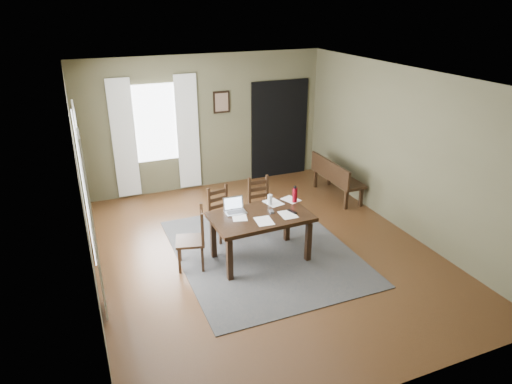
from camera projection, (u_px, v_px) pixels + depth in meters
name	position (u px, v px, depth m)	size (l,w,h in m)	color
ground	(263.00, 252.00, 7.18)	(5.00, 6.00, 0.01)	#492C16
room_shell	(264.00, 141.00, 6.47)	(5.02, 6.02, 2.71)	brown
rug	(263.00, 251.00, 7.18)	(2.60, 3.20, 0.01)	#393939
dining_table	(261.00, 221.00, 6.73)	(1.49, 0.92, 0.73)	black
chair_end	(194.00, 239.00, 6.60)	(0.50, 0.50, 0.93)	black
chair_back_left	(222.00, 214.00, 7.44)	(0.45, 0.45, 0.87)	black
chair_back_right	(261.00, 203.00, 7.81)	(0.38, 0.38, 0.87)	black
bench	(335.00, 175.00, 8.97)	(0.44, 1.37, 0.77)	black
laptop	(235.00, 208.00, 6.79)	(0.32, 0.26, 0.21)	#B7B7BC
computer_mouse	(271.00, 212.00, 6.76)	(0.06, 0.10, 0.03)	#3F3F42
tv_remote	(292.00, 212.00, 6.78)	(0.05, 0.17, 0.02)	black
drinking_glass	(270.00, 200.00, 7.01)	(0.07, 0.07, 0.16)	silver
water_bottle	(295.00, 195.00, 7.07)	(0.10, 0.10, 0.27)	#A40C1E
paper_a	(239.00, 217.00, 6.63)	(0.21, 0.27, 0.00)	white
paper_b	(288.00, 215.00, 6.71)	(0.23, 0.29, 0.00)	white
paper_c	(273.00, 203.00, 7.09)	(0.23, 0.30, 0.00)	white
paper_d	(291.00, 200.00, 7.20)	(0.21, 0.28, 0.00)	white
paper_e	(264.00, 221.00, 6.51)	(0.23, 0.31, 0.00)	white
window_left	(83.00, 184.00, 5.91)	(0.01, 1.30, 1.70)	white
window_back	(155.00, 123.00, 8.78)	(1.00, 0.01, 1.50)	white
curtain_left_near	(93.00, 228.00, 5.33)	(0.03, 0.48, 2.30)	silver
curtain_left_far	(85.00, 180.00, 6.72)	(0.03, 0.48, 2.30)	silver
curtain_back_left	(124.00, 140.00, 8.64)	(0.44, 0.03, 2.30)	silver
curtain_back_right	(188.00, 133.00, 9.07)	(0.44, 0.03, 2.30)	silver
framed_picture	(221.00, 102.00, 9.13)	(0.34, 0.03, 0.44)	black
doorway_back	(279.00, 129.00, 9.87)	(1.30, 0.03, 2.10)	black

